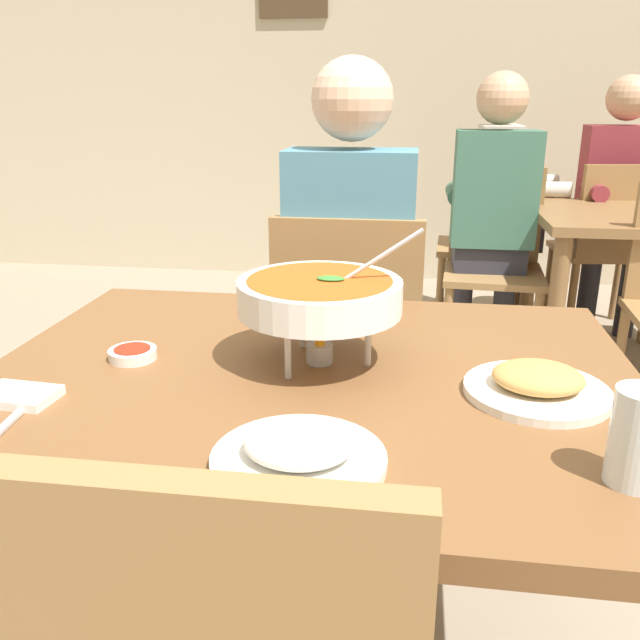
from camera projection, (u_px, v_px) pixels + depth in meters
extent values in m
cube|color=beige|center=(394.00, 48.00, 4.20)|extent=(10.00, 0.10, 3.00)
cube|color=brown|center=(308.00, 383.00, 1.19)|extent=(1.18, 0.94, 0.04)
cylinder|color=brown|center=(138.00, 433.00, 1.77)|extent=(0.07, 0.07, 0.69)
cylinder|color=brown|center=(548.00, 463.00, 1.63)|extent=(0.07, 0.07, 0.69)
cube|color=olive|center=(351.00, 353.00, 2.08)|extent=(0.44, 0.44, 0.03)
cube|color=olive|center=(346.00, 299.00, 1.82)|extent=(0.42, 0.04, 0.45)
cylinder|color=olive|center=(410.00, 396.00, 2.31)|extent=(0.04, 0.04, 0.42)
cylinder|color=olive|center=(303.00, 390.00, 2.36)|extent=(0.04, 0.04, 0.42)
cylinder|color=olive|center=(408.00, 451.00, 1.95)|extent=(0.04, 0.04, 0.42)
cylinder|color=olive|center=(282.00, 442.00, 2.00)|extent=(0.04, 0.04, 0.42)
cylinder|color=#2D2D38|center=(381.00, 412.00, 2.15)|extent=(0.10, 0.10, 0.45)
cylinder|color=#2D2D38|center=(321.00, 408.00, 2.18)|extent=(0.10, 0.10, 0.45)
cube|color=#2D2D38|center=(351.00, 333.00, 2.04)|extent=(0.32, 0.32, 0.12)
cube|color=teal|center=(350.00, 240.00, 1.86)|extent=(0.36, 0.20, 0.50)
sphere|color=beige|center=(352.00, 99.00, 1.74)|extent=(0.22, 0.22, 0.22)
cylinder|color=teal|center=(407.00, 244.00, 2.05)|extent=(0.08, 0.28, 0.08)
cylinder|color=teal|center=(306.00, 241.00, 2.09)|extent=(0.08, 0.28, 0.08)
cylinder|color=silver|center=(368.00, 340.00, 1.21)|extent=(0.01, 0.01, 0.10)
cylinder|color=silver|center=(303.00, 323.00, 1.30)|extent=(0.01, 0.01, 0.10)
cylinder|color=silver|center=(288.00, 351.00, 1.15)|extent=(0.01, 0.01, 0.10)
torus|color=silver|center=(320.00, 312.00, 1.20)|extent=(0.21, 0.21, 0.01)
cylinder|color=#B2B2B7|center=(320.00, 353.00, 1.23)|extent=(0.05, 0.05, 0.04)
cone|color=orange|center=(320.00, 337.00, 1.22)|extent=(0.02, 0.02, 0.04)
cylinder|color=white|center=(320.00, 296.00, 1.19)|extent=(0.30, 0.30, 0.06)
cylinder|color=#B75119|center=(320.00, 283.00, 1.18)|extent=(0.26, 0.26, 0.01)
ellipsoid|color=#388433|center=(331.00, 278.00, 1.18)|extent=(0.05, 0.03, 0.01)
cylinder|color=silver|center=(371.00, 263.00, 1.18)|extent=(0.18, 0.01, 0.13)
cylinder|color=white|center=(299.00, 459.00, 0.89)|extent=(0.24, 0.24, 0.01)
ellipsoid|color=white|center=(298.00, 443.00, 0.88)|extent=(0.15, 0.13, 0.04)
cylinder|color=white|center=(536.00, 391.00, 1.10)|extent=(0.24, 0.24, 0.01)
ellipsoid|color=tan|center=(538.00, 377.00, 1.09)|extent=(0.15, 0.13, 0.04)
cylinder|color=white|center=(133.00, 354.00, 1.25)|extent=(0.09, 0.09, 0.02)
cylinder|color=maroon|center=(132.00, 350.00, 1.24)|extent=(0.07, 0.07, 0.01)
cube|color=white|center=(19.00, 396.00, 1.08)|extent=(0.13, 0.09, 0.02)
cube|color=silver|center=(19.00, 413.00, 1.03)|extent=(0.03, 0.17, 0.01)
cylinder|color=silver|center=(638.00, 437.00, 0.83)|extent=(0.07, 0.07, 0.13)
cylinder|color=orange|center=(635.00, 451.00, 0.84)|extent=(0.06, 0.06, 0.08)
cylinder|color=brown|center=(555.00, 319.00, 2.68)|extent=(0.07, 0.07, 0.69)
cylinder|color=brown|center=(529.00, 276.00, 3.32)|extent=(0.07, 0.07, 0.69)
cube|color=olive|center=(493.00, 275.00, 3.00)|extent=(0.47, 0.47, 0.03)
cube|color=olive|center=(496.00, 215.00, 3.11)|extent=(0.42, 0.07, 0.45)
cylinder|color=olive|center=(447.00, 332.00, 2.93)|extent=(0.04, 0.04, 0.42)
cylinder|color=olive|center=(535.00, 338.00, 2.86)|extent=(0.04, 0.04, 0.42)
cylinder|color=olive|center=(449.00, 307.00, 3.29)|extent=(0.04, 0.04, 0.42)
cylinder|color=olive|center=(528.00, 312.00, 3.21)|extent=(0.04, 0.04, 0.42)
cube|color=olive|center=(601.00, 251.00, 3.45)|extent=(0.49, 0.49, 0.03)
cube|color=olive|center=(623.00, 212.00, 3.19)|extent=(0.42, 0.09, 0.45)
cylinder|color=olive|center=(616.00, 283.00, 3.70)|extent=(0.04, 0.04, 0.42)
cylinder|color=olive|center=(549.00, 283.00, 3.71)|extent=(0.04, 0.04, 0.42)
cylinder|color=olive|center=(571.00, 303.00, 3.35)|extent=(0.04, 0.04, 0.42)
cube|color=olive|center=(479.00, 248.00, 3.54)|extent=(0.46, 0.46, 0.03)
cube|color=olive|center=(522.00, 204.00, 3.43)|extent=(0.06, 0.42, 0.45)
cylinder|color=olive|center=(441.00, 277.00, 3.82)|extent=(0.04, 0.04, 0.42)
cylinder|color=olive|center=(440.00, 295.00, 3.47)|extent=(0.04, 0.04, 0.42)
cylinder|color=olive|center=(509.00, 280.00, 3.75)|extent=(0.04, 0.04, 0.42)
cylinder|color=olive|center=(514.00, 300.00, 3.40)|extent=(0.04, 0.04, 0.42)
cylinder|color=olive|center=(619.00, 355.00, 2.67)|extent=(0.04, 0.04, 0.42)
cylinder|color=#2D2D38|center=(503.00, 310.00, 3.19)|extent=(0.10, 0.10, 0.45)
cylinder|color=#2D2D38|center=(461.00, 308.00, 3.21)|extent=(0.10, 0.10, 0.45)
cube|color=#2D2D38|center=(487.00, 254.00, 3.07)|extent=(0.32, 0.32, 0.12)
cube|color=#3D6B56|center=(495.00, 189.00, 2.90)|extent=(0.36, 0.20, 0.50)
sphere|color=tan|center=(503.00, 98.00, 2.77)|extent=(0.22, 0.22, 0.22)
cylinder|color=#3D6B56|center=(524.00, 195.00, 3.08)|extent=(0.08, 0.28, 0.08)
cylinder|color=#3D6B56|center=(455.00, 193.00, 3.12)|extent=(0.08, 0.28, 0.08)
cylinder|color=#2D2D38|center=(588.00, 293.00, 3.46)|extent=(0.10, 0.10, 0.45)
cylinder|color=#2D2D38|center=(628.00, 295.00, 3.43)|extent=(0.10, 0.10, 0.45)
cube|color=#2D2D38|center=(614.00, 239.00, 3.39)|extent=(0.32, 0.32, 0.12)
cube|color=maroon|center=(618.00, 176.00, 3.37)|extent=(0.36, 0.20, 0.50)
sphere|color=tan|center=(629.00, 98.00, 3.24)|extent=(0.22, 0.22, 0.22)
cylinder|color=maroon|center=(594.00, 191.00, 3.22)|extent=(0.08, 0.28, 0.08)
cylinder|color=#2D2D38|center=(513.00, 291.00, 3.49)|extent=(0.10, 0.10, 0.45)
cylinder|color=#2D2D38|center=(508.00, 281.00, 3.68)|extent=(0.10, 0.10, 0.45)
cube|color=#2D2D38|center=(507.00, 235.00, 3.50)|extent=(0.32, 0.32, 0.12)
cube|color=beige|center=(497.00, 175.00, 3.41)|extent=(0.20, 0.36, 0.50)
sphere|color=tan|center=(504.00, 98.00, 3.29)|extent=(0.22, 0.22, 0.22)
cylinder|color=beige|center=(541.00, 190.00, 3.25)|extent=(0.28, 0.08, 0.08)
cylinder|color=beige|center=(531.00, 182.00, 3.55)|extent=(0.28, 0.08, 0.08)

